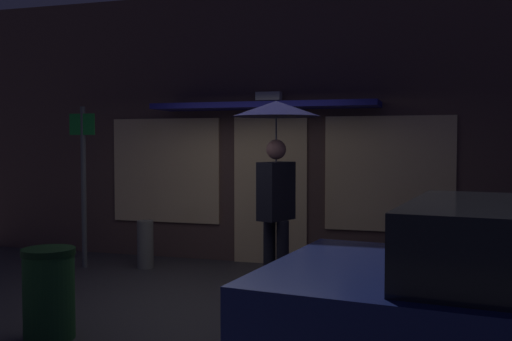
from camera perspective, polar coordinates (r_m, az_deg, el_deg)
name	(u,v)px	position (r m, az deg, el deg)	size (l,w,h in m)	color
ground_plane	(218,301)	(6.79, -3.68, -12.51)	(18.00, 18.00, 0.00)	#38353A
building_facade	(273,129)	(8.78, 1.66, 4.07)	(10.02, 1.00, 4.01)	brown
person_with_umbrella	(276,147)	(7.01, 1.95, 2.31)	(1.06, 1.06, 2.27)	black
street_sign_post	(83,176)	(8.71, -16.32, -0.55)	(0.40, 0.07, 2.29)	#595B60
sidewalk_bollard	(145,244)	(8.57, -10.64, -7.02)	(0.23, 0.23, 0.68)	slate
sidewalk_bollard_2	(482,275)	(7.50, 20.99, -9.41)	(0.26, 0.26, 0.46)	#B2A899
trash_bin	(49,293)	(5.77, -19.36, -11.13)	(0.48, 0.48, 0.83)	#1E4C23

